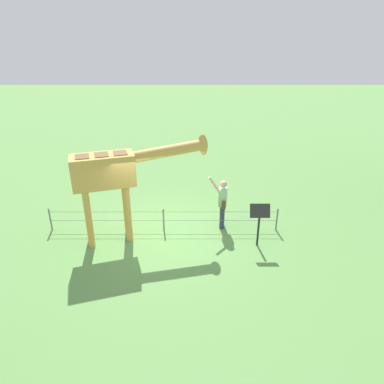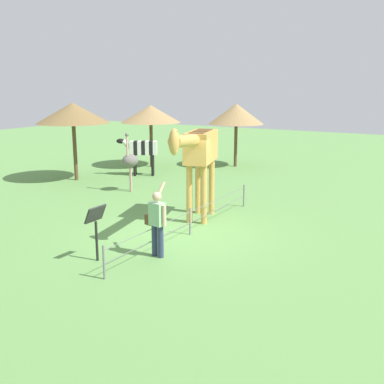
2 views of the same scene
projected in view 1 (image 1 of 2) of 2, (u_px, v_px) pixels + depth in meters
The scene contains 5 objects.
ground_plane at pixel (163, 233), 10.99m from camera, with size 60.00×60.00×0.00m, color #60934C.
giraffe at pixel (115, 173), 9.88m from camera, with size 3.86×1.59×3.02m.
visitor at pixel (222, 201), 10.97m from camera, with size 0.62×0.59×1.75m.
info_sign at pixel (259, 216), 10.01m from camera, with size 0.56×0.21×1.32m.
wire_fence at pixel (163, 218), 11.01m from camera, with size 7.05×0.05×0.75m.
Camera 1 is at (0.88, -9.41, 5.81)m, focal length 33.44 mm.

